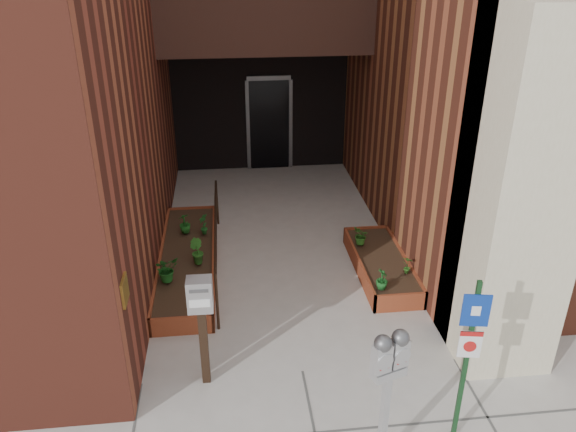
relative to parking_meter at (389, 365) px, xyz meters
name	(u,v)px	position (x,y,z in m)	size (l,w,h in m)	color
ground	(302,371)	(-0.62, 1.44, -1.28)	(80.00, 80.00, 0.00)	#9E9991
planter_left	(188,261)	(-2.17, 4.14, -1.15)	(0.90, 3.60, 0.30)	maroon
planter_right	(381,266)	(0.98, 3.64, -1.15)	(0.80, 2.20, 0.30)	maroon
handrail	(216,228)	(-1.67, 4.09, -0.53)	(0.04, 3.34, 0.90)	black
parking_meter	(389,365)	(0.00, 0.00, 0.00)	(0.38, 0.24, 1.65)	#B5B4B7
sign_post	(469,347)	(0.89, 0.23, -0.05)	(0.27, 0.09, 2.00)	#15391B
payment_dropbox	(201,309)	(-1.82, 1.41, -0.22)	(0.30, 0.23, 1.48)	black
shrub_left_a	(167,269)	(-2.42, 3.33, -0.79)	(0.35, 0.35, 0.39)	#175117
shrub_left_b	(197,251)	(-1.99, 3.79, -0.77)	(0.23, 0.23, 0.41)	#235919
shrub_left_c	(185,223)	(-2.23, 4.88, -0.80)	(0.20, 0.20, 0.36)	#185418
shrub_left_d	(204,224)	(-1.90, 4.79, -0.79)	(0.20, 0.20, 0.37)	#19591D
shrub_right_a	(382,279)	(0.73, 2.74, -0.82)	(0.18, 0.18, 0.32)	#17511C
shrub_right_b	(408,265)	(1.23, 3.11, -0.83)	(0.16, 0.16, 0.30)	#285C1A
shrub_right_c	(361,236)	(0.73, 4.10, -0.83)	(0.27, 0.27, 0.30)	#26611B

